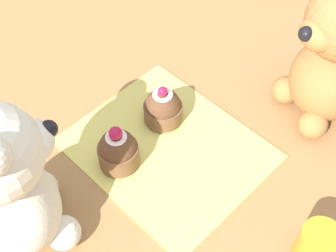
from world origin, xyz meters
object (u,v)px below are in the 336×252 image
at_px(teddy_bear_tan, 334,53).
at_px(juice_glass, 317,248).
at_px(cupcake_near_cream_bear, 118,150).
at_px(cupcake_near_tan_bear, 163,108).
at_px(teddy_bear_cream, 8,182).

relative_size(teddy_bear_tan, juice_glass, 3.69).
relative_size(teddy_bear_tan, cupcake_near_cream_bear, 3.16).
height_order(cupcake_near_cream_bear, cupcake_near_tan_bear, cupcake_near_cream_bear).
distance_m(cupcake_near_cream_bear, juice_glass, 0.29).
bearing_deg(cupcake_near_cream_bear, teddy_bear_tan, -116.41).
bearing_deg(cupcake_near_tan_bear, teddy_bear_cream, 91.88).
bearing_deg(teddy_bear_cream, cupcake_near_tan_bear, -73.37).
height_order(teddy_bear_tan, cupcake_near_cream_bear, teddy_bear_tan).
relative_size(cupcake_near_cream_bear, cupcake_near_tan_bear, 1.13).
relative_size(teddy_bear_tan, cupcake_near_tan_bear, 3.57).
distance_m(teddy_bear_cream, cupcake_near_tan_bear, 0.27).
height_order(teddy_bear_cream, cupcake_near_cream_bear, teddy_bear_cream).
height_order(cupcake_near_tan_bear, juice_glass, cupcake_near_tan_bear).
xyz_separation_m(cupcake_near_tan_bear, juice_glass, (-0.29, 0.03, 0.00)).
bearing_deg(cupcake_near_cream_bear, cupcake_near_tan_bear, -82.70).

